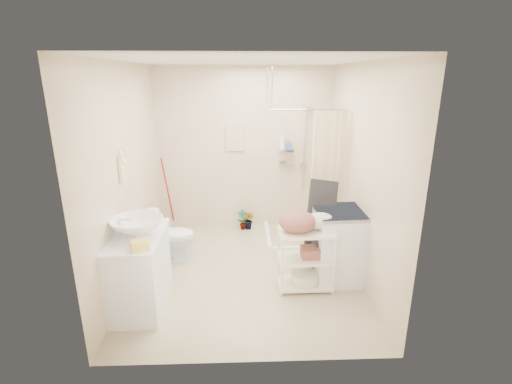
% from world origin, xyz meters
% --- Properties ---
extents(floor, '(3.20, 3.20, 0.00)m').
position_xyz_m(floor, '(0.00, 0.00, 0.00)').
color(floor, '#B8AD8A').
rests_on(floor, ground).
extents(ceiling, '(2.80, 3.20, 0.04)m').
position_xyz_m(ceiling, '(0.00, 0.00, 2.60)').
color(ceiling, silver).
rests_on(ceiling, ground).
extents(wall_back, '(2.80, 0.04, 2.60)m').
position_xyz_m(wall_back, '(0.00, 1.60, 1.30)').
color(wall_back, beige).
rests_on(wall_back, ground).
extents(wall_front, '(2.80, 0.04, 2.60)m').
position_xyz_m(wall_front, '(0.00, -1.60, 1.30)').
color(wall_front, beige).
rests_on(wall_front, ground).
extents(wall_left, '(0.04, 3.20, 2.60)m').
position_xyz_m(wall_left, '(-1.40, 0.00, 1.30)').
color(wall_left, beige).
rests_on(wall_left, ground).
extents(wall_right, '(0.04, 3.20, 2.60)m').
position_xyz_m(wall_right, '(1.40, 0.00, 1.30)').
color(wall_right, beige).
rests_on(wall_right, ground).
extents(vanity, '(0.55, 0.97, 0.84)m').
position_xyz_m(vanity, '(-1.16, -0.68, 0.42)').
color(vanity, silver).
rests_on(vanity, ground).
extents(sink, '(0.68, 0.68, 0.19)m').
position_xyz_m(sink, '(-1.14, -0.68, 0.94)').
color(sink, silver).
rests_on(sink, vanity).
extents(counter_basket, '(0.21, 0.19, 0.09)m').
position_xyz_m(counter_basket, '(-1.03, -1.02, 0.89)').
color(counter_basket, '#E6C04B').
rests_on(counter_basket, vanity).
extents(floor_basket, '(0.34, 0.30, 0.15)m').
position_xyz_m(floor_basket, '(-1.08, -0.91, 0.08)').
color(floor_basket, gold).
rests_on(floor_basket, ground).
extents(toilet, '(0.71, 0.45, 0.69)m').
position_xyz_m(toilet, '(-1.04, 0.40, 0.35)').
color(toilet, white).
rests_on(toilet, ground).
extents(mop, '(0.15, 0.15, 1.22)m').
position_xyz_m(mop, '(-1.29, 1.48, 0.61)').
color(mop, '#A61310').
rests_on(mop, ground).
extents(potted_plant_a, '(0.18, 0.13, 0.34)m').
position_xyz_m(potted_plant_a, '(-0.05, 1.40, 0.17)').
color(potted_plant_a, brown).
rests_on(potted_plant_a, ground).
extents(potted_plant_b, '(0.22, 0.22, 0.32)m').
position_xyz_m(potted_plant_b, '(0.06, 1.40, 0.16)').
color(potted_plant_b, brown).
rests_on(potted_plant_b, ground).
extents(hanging_towel, '(0.28, 0.03, 0.42)m').
position_xyz_m(hanging_towel, '(-0.15, 1.58, 1.50)').
color(hanging_towel, beige).
rests_on(hanging_towel, wall_back).
extents(towel_ring, '(0.04, 0.22, 0.34)m').
position_xyz_m(towel_ring, '(-1.38, -0.20, 1.47)').
color(towel_ring, beige).
rests_on(towel_ring, wall_left).
extents(tp_holder, '(0.08, 0.12, 0.14)m').
position_xyz_m(tp_holder, '(-1.36, 0.05, 0.72)').
color(tp_holder, white).
rests_on(tp_holder, wall_left).
extents(shower, '(1.10, 1.10, 2.10)m').
position_xyz_m(shower, '(0.85, 1.05, 1.05)').
color(shower, white).
rests_on(shower, ground).
extents(shampoo_bottle_a, '(0.11, 0.11, 0.25)m').
position_xyz_m(shampoo_bottle_a, '(0.60, 1.51, 1.44)').
color(shampoo_bottle_a, silver).
rests_on(shampoo_bottle_a, shower).
extents(shampoo_bottle_b, '(0.09, 0.09, 0.15)m').
position_xyz_m(shampoo_bottle_b, '(0.71, 1.51, 1.40)').
color(shampoo_bottle_b, '#3F68B6').
rests_on(shampoo_bottle_b, shower).
extents(washing_machine, '(0.65, 0.67, 0.90)m').
position_xyz_m(washing_machine, '(1.14, -0.17, 0.45)').
color(washing_machine, silver).
rests_on(washing_machine, ground).
extents(laundry_rack, '(0.65, 0.39, 0.89)m').
position_xyz_m(laundry_rack, '(0.70, -0.40, 0.44)').
color(laundry_rack, '#EFE9CB').
rests_on(laundry_rack, ground).
extents(ironing_board, '(0.36, 0.12, 1.26)m').
position_xyz_m(ironing_board, '(0.92, -0.07, 0.63)').
color(ironing_board, black).
rests_on(ironing_board, ground).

